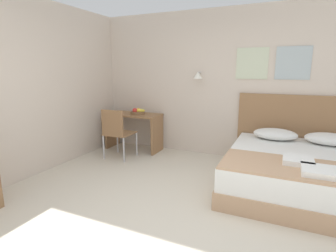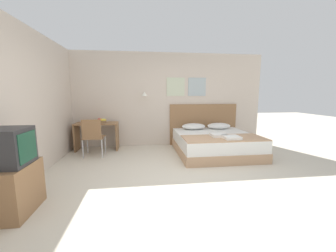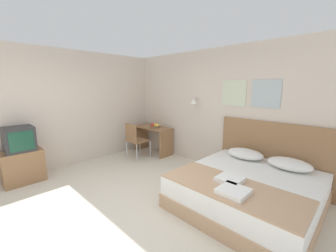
{
  "view_description": "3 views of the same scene",
  "coord_description": "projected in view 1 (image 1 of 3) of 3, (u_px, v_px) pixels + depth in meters",
  "views": [
    {
      "loc": [
        0.91,
        -2.12,
        1.6
      ],
      "look_at": [
        -0.64,
        1.34,
        0.78
      ],
      "focal_mm": 28.0,
      "sensor_mm": 36.0,
      "label": 1
    },
    {
      "loc": [
        -0.64,
        -3.31,
        1.5
      ],
      "look_at": [
        -0.04,
        1.32,
        0.77
      ],
      "focal_mm": 22.0,
      "sensor_mm": 36.0,
      "label": 2
    },
    {
      "loc": [
        2.37,
        -1.36,
        1.83
      ],
      "look_at": [
        -0.81,
        1.87,
        0.96
      ],
      "focal_mm": 22.0,
      "sensor_mm": 36.0,
      "label": 3
    }
  ],
  "objects": [
    {
      "name": "pillow_left",
      "position": [
        275.0,
        134.0,
        4.18
      ],
      "size": [
        0.67,
        0.45,
        0.17
      ],
      "color": "white",
      "rests_on": "bed"
    },
    {
      "name": "fruit_bowl",
      "position": [
        138.0,
        112.0,
        5.14
      ],
      "size": [
        0.29,
        0.28,
        0.13
      ],
      "color": "brown",
      "rests_on": "desk"
    },
    {
      "name": "desk_chair",
      "position": [
        116.0,
        130.0,
        4.68
      ],
      "size": [
        0.47,
        0.47,
        0.91
      ],
      "color": "#8E6642",
      "rests_on": "ground_plane"
    },
    {
      "name": "ground_plane",
      "position": [
        171.0,
        234.0,
        2.59
      ],
      "size": [
        24.0,
        24.0,
        0.0
      ],
      "primitive_type": "plane",
      "color": "beige"
    },
    {
      "name": "bed",
      "position": [
        301.0,
        173.0,
        3.48
      ],
      "size": [
        1.89,
        1.96,
        0.5
      ],
      "color": "tan",
      "rests_on": "ground_plane"
    },
    {
      "name": "pillow_right",
      "position": [
        329.0,
        139.0,
        3.88
      ],
      "size": [
        0.67,
        0.45,
        0.17
      ],
      "color": "white",
      "rests_on": "bed"
    },
    {
      "name": "folded_towel_near_foot",
      "position": [
        298.0,
        160.0,
        3.06
      ],
      "size": [
        0.33,
        0.33,
        0.06
      ],
      "color": "white",
      "rests_on": "throw_blanket"
    },
    {
      "name": "headboard",
      "position": [
        300.0,
        132.0,
        4.3
      ],
      "size": [
        2.01,
        0.06,
        1.2
      ],
      "color": "#8E6642",
      "rests_on": "ground_plane"
    },
    {
      "name": "folded_towel_mid_bed",
      "position": [
        319.0,
        171.0,
        2.73
      ],
      "size": [
        0.35,
        0.34,
        0.06
      ],
      "color": "white",
      "rests_on": "throw_blanket"
    },
    {
      "name": "wall_back",
      "position": [
        231.0,
        85.0,
        4.67
      ],
      "size": [
        5.85,
        0.31,
        2.65
      ],
      "color": "beige",
      "rests_on": "ground_plane"
    },
    {
      "name": "throw_blanket",
      "position": [
        306.0,
        169.0,
        2.91
      ],
      "size": [
        1.83,
        0.78,
        0.02
      ],
      "color": "tan",
      "rests_on": "bed"
    },
    {
      "name": "desk",
      "position": [
        134.0,
        125.0,
        5.28
      ],
      "size": [
        1.1,
        0.51,
        0.74
      ],
      "color": "#8E6642",
      "rests_on": "ground_plane"
    }
  ]
}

